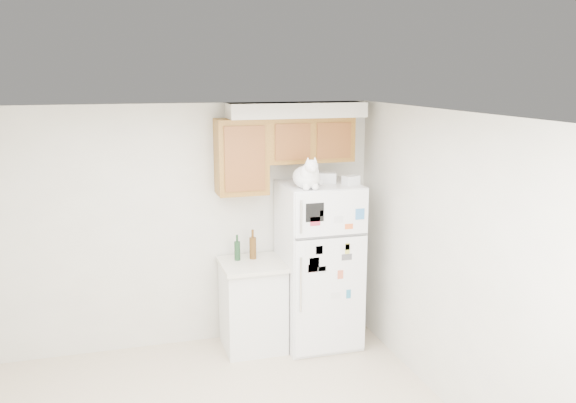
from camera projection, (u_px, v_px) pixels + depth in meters
name	position (u px, v px, depth m)	size (l,w,h in m)	color
room_shell	(237.00, 226.00, 4.53)	(3.84, 4.04, 2.52)	silver
refrigerator	(319.00, 265.00, 6.28)	(0.76, 0.78, 1.70)	white
base_counter	(253.00, 305.00, 6.24)	(0.64, 0.64, 0.92)	white
cat	(308.00, 176.00, 5.84)	(0.31, 0.46, 0.32)	white
storage_box_back	(328.00, 177.00, 6.18)	(0.18, 0.13, 0.10)	white
storage_box_front	(351.00, 180.00, 6.05)	(0.15, 0.11, 0.09)	white
bottle_green	(237.00, 248.00, 6.18)	(0.06, 0.06, 0.27)	#19381E
bottle_amber	(253.00, 244.00, 6.22)	(0.07, 0.07, 0.31)	#593814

